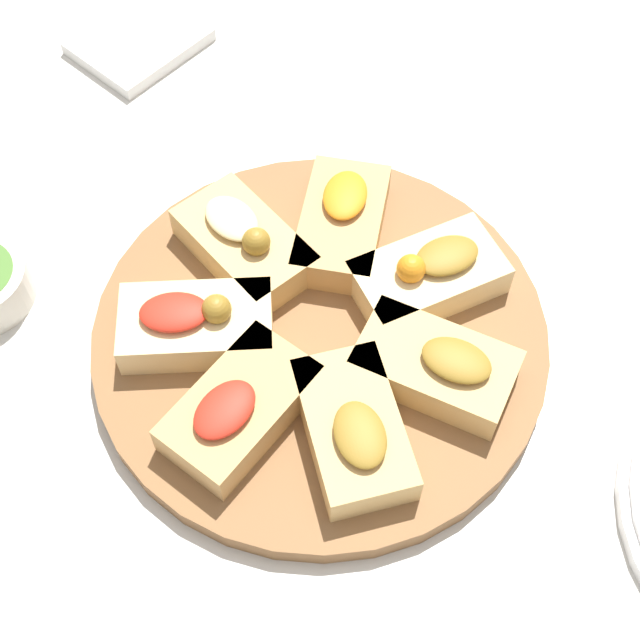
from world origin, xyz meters
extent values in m
plane|color=beige|center=(0.00, 0.00, 0.00)|extent=(3.00, 3.00, 0.00)
cylinder|color=brown|center=(0.00, 0.00, 0.01)|extent=(0.32, 0.32, 0.02)
cube|color=tan|center=(-0.01, -0.08, 0.03)|extent=(0.07, 0.11, 0.03)
ellipsoid|color=beige|center=(-0.01, -0.10, 0.05)|extent=(0.04, 0.05, 0.01)
sphere|color=olive|center=(-0.01, -0.07, 0.05)|extent=(0.02, 0.02, 0.02)
cube|color=#E5C689|center=(0.06, -0.06, 0.03)|extent=(0.12, 0.11, 0.03)
ellipsoid|color=red|center=(0.07, -0.07, 0.05)|extent=(0.06, 0.06, 0.01)
sphere|color=olive|center=(0.05, -0.05, 0.05)|extent=(0.02, 0.02, 0.02)
cube|color=tan|center=(0.08, 0.01, 0.03)|extent=(0.11, 0.07, 0.03)
ellipsoid|color=red|center=(0.10, 0.01, 0.05)|extent=(0.05, 0.04, 0.01)
cube|color=tan|center=(0.04, 0.07, 0.03)|extent=(0.10, 0.12, 0.03)
ellipsoid|color=olive|center=(0.05, 0.08, 0.05)|extent=(0.05, 0.06, 0.01)
cube|color=tan|center=(-0.03, 0.08, 0.03)|extent=(0.09, 0.12, 0.03)
ellipsoid|color=olive|center=(-0.03, 0.09, 0.05)|extent=(0.05, 0.05, 0.01)
cube|color=#E5C689|center=(-0.08, 0.03, 0.03)|extent=(0.12, 0.09, 0.03)
ellipsoid|color=olive|center=(-0.09, 0.03, 0.05)|extent=(0.06, 0.05, 0.01)
sphere|color=orange|center=(-0.07, 0.02, 0.05)|extent=(0.02, 0.02, 0.02)
cube|color=tan|center=(-0.07, -0.05, 0.03)|extent=(0.12, 0.11, 0.03)
ellipsoid|color=orange|center=(-0.08, -0.05, 0.05)|extent=(0.06, 0.05, 0.01)
cube|color=white|center=(-0.11, -0.34, 0.01)|extent=(0.11, 0.09, 0.01)
camera|label=1|loc=(0.24, 0.23, 0.55)|focal=50.00mm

